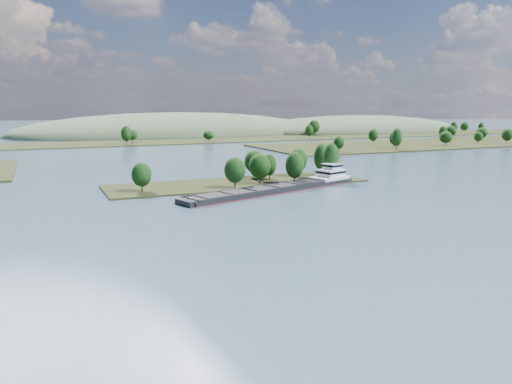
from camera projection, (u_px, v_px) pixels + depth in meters
name	position (u px, v px, depth m)	size (l,w,h in m)	color
ground	(318.00, 215.00, 138.15)	(1800.00, 1800.00, 0.00)	#395262
tree_island	(257.00, 172.00, 193.61)	(100.00, 30.00, 15.84)	black
right_bank	(455.00, 142.00, 392.08)	(320.00, 90.00, 15.53)	black
back_shoreline	(144.00, 142.00, 393.33)	(900.00, 60.00, 16.02)	black
hill_east	(358.00, 131.00, 556.77)	(260.00, 140.00, 36.00)	#43563B
hill_west	(176.00, 134.00, 504.31)	(320.00, 160.00, 44.00)	#43563B
cargo_barge	(285.00, 186.00, 178.75)	(75.32, 31.56, 10.30)	black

